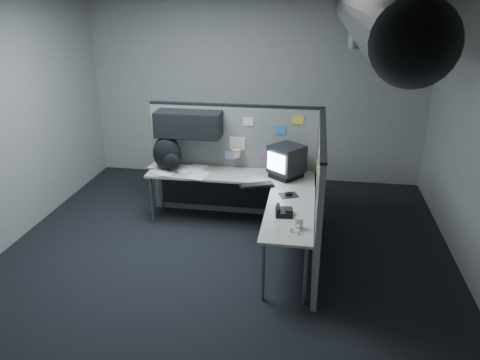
% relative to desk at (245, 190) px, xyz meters
% --- Properties ---
extents(room, '(5.62, 5.62, 3.22)m').
position_rel_desk_xyz_m(room, '(0.41, -0.70, 1.48)').
color(room, black).
rests_on(room, ground).
extents(partition_back, '(2.44, 0.42, 1.63)m').
position_rel_desk_xyz_m(partition_back, '(-0.40, 0.53, 0.38)').
color(partition_back, slate).
rests_on(partition_back, ground).
extents(partition_right, '(0.07, 2.23, 1.63)m').
position_rel_desk_xyz_m(partition_right, '(0.95, -0.49, 0.21)').
color(partition_right, slate).
rests_on(partition_right, ground).
extents(desk, '(2.31, 2.11, 0.73)m').
position_rel_desk_xyz_m(desk, '(0.00, 0.00, 0.00)').
color(desk, '#ACA59B').
rests_on(desk, ground).
extents(monitor, '(0.54, 0.54, 0.44)m').
position_rel_desk_xyz_m(monitor, '(0.52, 0.28, 0.35)').
color(monitor, black).
rests_on(monitor, desk).
extents(keyboard, '(0.47, 0.32, 0.04)m').
position_rel_desk_xyz_m(keyboard, '(0.17, -0.12, 0.14)').
color(keyboard, black).
rests_on(keyboard, desk).
extents(mouse, '(0.28, 0.26, 0.05)m').
position_rel_desk_xyz_m(mouse, '(0.59, -0.34, 0.13)').
color(mouse, black).
rests_on(mouse, desk).
extents(phone, '(0.21, 0.23, 0.10)m').
position_rel_desk_xyz_m(phone, '(0.57, -0.88, 0.15)').
color(phone, black).
rests_on(phone, desk).
extents(bottles, '(0.11, 0.16, 0.07)m').
position_rel_desk_xyz_m(bottles, '(0.73, -1.24, 0.15)').
color(bottles, silver).
rests_on(bottles, desk).
extents(cup, '(0.10, 0.10, 0.12)m').
position_rel_desk_xyz_m(cup, '(0.75, -1.18, 0.18)').
color(cup, '#B8ADA2').
rests_on(cup, desk).
extents(papers, '(0.92, 0.64, 0.02)m').
position_rel_desk_xyz_m(papers, '(-1.00, 0.29, 0.13)').
color(papers, white).
rests_on(papers, desk).
extents(backpack, '(0.47, 0.42, 0.49)m').
position_rel_desk_xyz_m(backpack, '(-1.13, 0.27, 0.35)').
color(backpack, black).
rests_on(backpack, desk).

